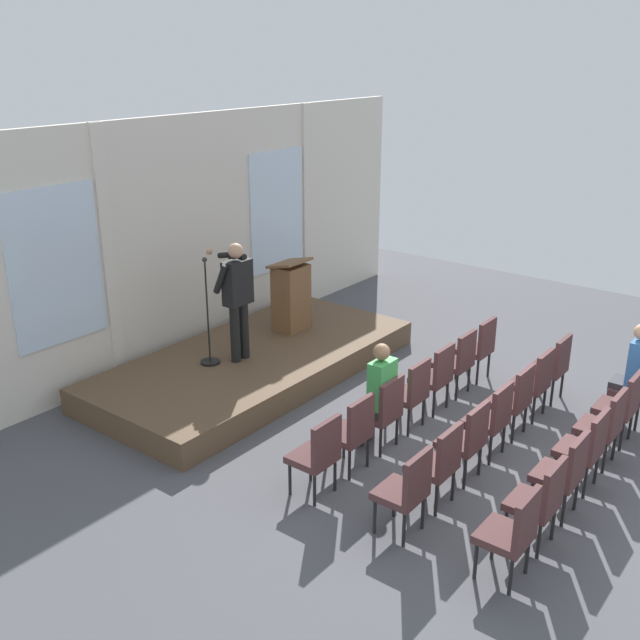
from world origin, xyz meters
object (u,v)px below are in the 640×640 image
chair_r1_c3 (492,416)px  audience_r2_c6 (633,369)px  chair_r2_c2 (565,470)px  chair_r0_c5 (458,359)px  lectern (291,296)px  chair_r2_c0 (513,530)px  audience_r0_c2 (378,391)px  chair_r1_c2 (467,437)px  chair_r0_c4 (436,374)px  chair_r2_c4 (605,423)px  chair_r2_c5 (622,403)px  chair_r0_c2 (383,409)px  chair_r0_c3 (411,391)px  mic_stand (209,341)px  speaker (237,293)px  chair_r2_c1 (541,498)px  chair_r1_c0 (407,488)px  chair_r1_c5 (535,380)px  chair_r2_c6 (637,386)px  chair_r1_c4 (515,397)px  chair_r1_c6 (553,364)px  chair_r2_c3 (586,445)px  chair_r0_c0 (318,452)px  chair_r1_c1 (439,461)px  chair_r0_c6 (479,345)px

chair_r1_c3 → audience_r2_c6: bearing=-28.4°
chair_r2_c2 → chair_r0_c5: bearing=49.4°
lectern → chair_r2_c0: lectern is taller
audience_r0_c2 → chair_r1_c2: 1.20m
chair_r0_c4 → chair_r2_c4: (0.00, -2.21, 0.00)m
chair_r2_c2 → chair_r2_c5: 1.90m
chair_r0_c4 → chair_r2_c0: size_ratio=1.00×
chair_r0_c2 → audience_r2_c6: size_ratio=0.69×
chair_r0_c5 → chair_r2_c0: (-3.16, -2.21, 0.00)m
chair_r2_c2 → chair_r2_c4: same height
chair_r0_c2 → chair_r0_c3: (0.63, 0.00, 0.00)m
mic_stand → chair_r1_c2: mic_stand is taller
speaker → chair_r1_c2: (-0.32, -3.77, -0.83)m
speaker → chair_r0_c3: size_ratio=1.82×
chair_r0_c5 → chair_r2_c1: size_ratio=1.00×
chair_r1_c0 → chair_r2_c1: (0.63, -1.10, 0.00)m
chair_r1_c3 → chair_r2_c5: bearing=-41.2°
speaker → chair_r1_c0: size_ratio=1.82×
chair_r1_c5 → chair_r2_c6: size_ratio=1.00×
chair_r0_c3 → chair_r1_c4: same height
chair_r1_c3 → chair_r1_c6: bearing=0.0°
lectern → chair_r1_c2: size_ratio=1.23×
chair_r0_c5 → chair_r1_c6: size_ratio=1.00×
chair_r1_c6 → chair_r2_c6: same height
chair_r0_c5 → chair_r1_c6: (0.63, -1.10, 0.00)m
chair_r2_c3 → chair_r1_c5: bearing=41.2°
chair_r1_c6 → chair_r2_c0: bearing=-163.8°
chair_r1_c0 → mic_stand: bearing=73.1°
chair_r0_c3 → chair_r1_c6: size_ratio=1.00×
chair_r0_c0 → chair_r1_c1: (0.63, -1.10, 0.00)m
mic_stand → chair_r2_c0: mic_stand is taller
chair_r0_c0 → chair_r0_c3: size_ratio=1.00×
audience_r0_c2 → chair_r1_c2: audience_r0_c2 is taller
chair_r1_c2 → lectern: bearing=66.8°
chair_r0_c6 → chair_r1_c5: 1.27m
chair_r1_c1 → chair_r1_c6: 3.16m
chair_r1_c4 → chair_r1_c5: size_ratio=1.00×
mic_stand → chair_r0_c3: bearing=-76.9°
chair_r2_c0 → audience_r2_c6: 3.80m
audience_r0_c2 → chair_r1_c5: audience_r0_c2 is taller
chair_r0_c5 → chair_r0_c2: bearing=180.0°
audience_r2_c6 → chair_r1_c4: bearing=141.0°
chair_r2_c2 → chair_r1_c4: bearing=41.2°
mic_stand → lectern: (1.74, -0.05, 0.22)m
chair_r2_c0 → audience_r2_c6: audience_r2_c6 is taller
chair_r1_c0 → chair_r1_c2: bearing=0.0°
chair_r1_c2 → chair_r2_c3: bearing=-60.2°
chair_r1_c3 → chair_r2_c4: size_ratio=1.00×
chair_r0_c2 → chair_r1_c0: same height
chair_r1_c2 → chair_r2_c3: size_ratio=1.00×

